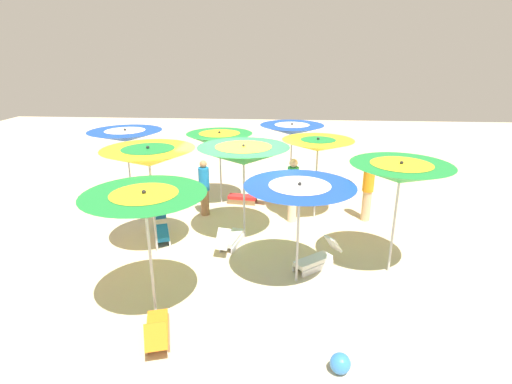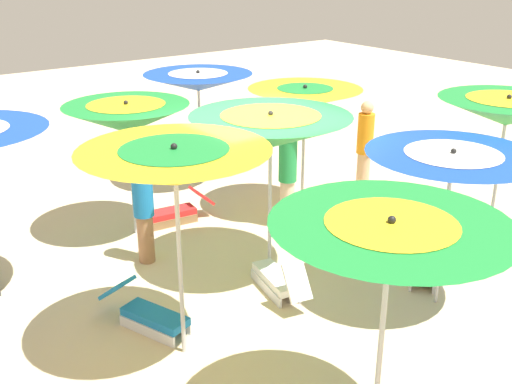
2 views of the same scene
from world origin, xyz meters
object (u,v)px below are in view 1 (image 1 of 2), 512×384
lounger_4 (162,231)px  beach_umbrella_7 (318,145)px  lounger_3 (141,195)px  beachgoer_1 (368,187)px  beach_umbrella_1 (149,157)px  lounger_0 (316,259)px  lounger_5 (245,197)px  beach_umbrella_0 (126,136)px  lounger_1 (157,330)px  beach_ball (340,363)px  beach_umbrella_4 (244,155)px  beach_umbrella_5 (299,193)px  beach_umbrella_6 (292,130)px  beachgoer_2 (204,187)px  beachgoer_0 (293,189)px  lounger_2 (231,239)px  beach_umbrella_8 (400,173)px  beach_umbrella_2 (145,206)px  beach_umbrella_3 (220,140)px

lounger_4 → beach_umbrella_7: bearing=93.2°
lounger_3 → beachgoer_1: 6.78m
beach_umbrella_1 → beachgoer_1: 5.79m
lounger_0 → lounger_5: size_ratio=0.90×
beach_umbrella_0 → lounger_1: (-5.48, -2.45, -1.99)m
beach_ball → beach_umbrella_1: bearing=47.8°
beach_umbrella_4 → lounger_5: bearing=5.0°
beach_umbrella_5 → beach_umbrella_6: beach_umbrella_6 is taller
beachgoer_2 → beachgoer_0: bearing=-133.9°
lounger_1 → lounger_3: size_ratio=0.81×
lounger_1 → lounger_2: lounger_2 is taller
beach_umbrella_8 → beachgoer_1: bearing=0.2°
beach_umbrella_2 → beach_umbrella_4: beach_umbrella_4 is taller
lounger_5 → beachgoer_0: size_ratio=0.70×
beachgoer_0 → beach_umbrella_4: bearing=-112.4°
lounger_2 → beach_ball: (-3.81, -2.12, -0.05)m
beach_umbrella_3 → lounger_3: 3.04m
lounger_1 → beachgoer_2: size_ratio=0.69×
lounger_0 → beachgoer_0: (2.44, 0.51, 0.73)m
lounger_0 → lounger_1: size_ratio=1.01×
lounger_4 → lounger_5: 3.17m
beach_umbrella_0 → beach_umbrella_5: bearing=-126.8°
beach_umbrella_3 → lounger_0: beach_umbrella_3 is taller
lounger_2 → beachgoer_0: size_ratio=0.72×
lounger_3 → lounger_4: size_ratio=1.05×
beach_umbrella_1 → lounger_0: beach_umbrella_1 is taller
beach_umbrella_8 → beach_ball: (-2.96, 1.38, -2.02)m
beach_umbrella_4 → lounger_0: size_ratio=2.14×
beach_umbrella_0 → lounger_3: size_ratio=1.77×
beach_umbrella_4 → beach_umbrella_8: bearing=-113.5°
beachgoer_0 → beachgoer_2: bearing=-160.7°
beach_umbrella_5 → beachgoer_1: (3.26, -1.96, -0.95)m
beach_umbrella_2 → beach_umbrella_4: size_ratio=0.98×
beach_umbrella_6 → beach_umbrella_7: size_ratio=0.99×
beach_umbrella_8 → lounger_2: 4.11m
beach_umbrella_1 → lounger_5: beach_umbrella_1 is taller
beach_umbrella_8 → beachgoer_2: beach_umbrella_8 is taller
lounger_1 → beach_ball: 2.90m
beach_umbrella_2 → beachgoer_0: size_ratio=1.33×
lounger_1 → lounger_2: (3.35, -0.74, 0.00)m
lounger_5 → beachgoer_0: 2.03m
beach_umbrella_3 → beach_umbrella_7: beach_umbrella_7 is taller
beach_umbrella_6 → beach_umbrella_8: (-5.13, -2.06, 0.14)m
beach_umbrella_2 → beachgoer_0: bearing=-29.9°
beach_umbrella_0 → beach_umbrella_2: (-4.79, -2.19, -0.12)m
beach_umbrella_6 → beachgoer_0: (-2.66, -0.03, -1.10)m
beachgoer_1 → beachgoer_2: (0.06, 4.49, -0.13)m
beach_umbrella_7 → lounger_5: bearing=65.7°
lounger_1 → lounger_5: (6.25, -0.80, -0.00)m
lounger_5 → beach_umbrella_8: bearing=139.6°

